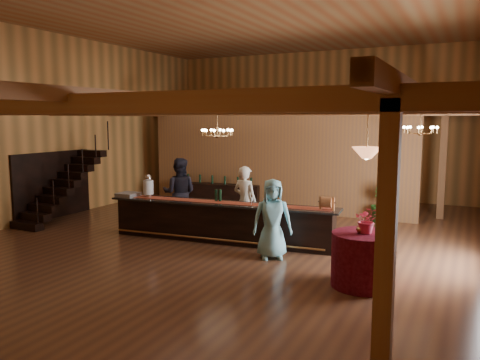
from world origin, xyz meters
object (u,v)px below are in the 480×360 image
at_px(backbar_shelf, 219,196).
at_px(floor_plant, 382,204).
at_px(raffle_drum, 327,202).
at_px(guest, 272,219).
at_px(beverage_dispenser, 148,186).
at_px(tasting_bar, 221,222).
at_px(chandelier_left, 217,132).
at_px(bartender, 245,201).
at_px(staff_second, 179,193).
at_px(chandelier_right, 420,130).
at_px(pendant_lamp, 367,153).
at_px(round_table, 363,260).

distance_m(backbar_shelf, floor_plant, 5.37).
xyz_separation_m(raffle_drum, guest, (-0.92, -0.94, -0.28)).
xyz_separation_m(beverage_dispenser, raffle_drum, (4.61, 0.38, -0.11)).
height_order(tasting_bar, chandelier_left, chandelier_left).
xyz_separation_m(tasting_bar, raffle_drum, (2.57, 0.22, 0.65)).
height_order(bartender, staff_second, staff_second).
bearing_deg(chandelier_left, backbar_shelf, 118.71).
xyz_separation_m(chandelier_right, pendant_lamp, (-0.46, -4.05, -0.32)).
relative_size(tasting_bar, beverage_dispenser, 9.72).
height_order(staff_second, guest, staff_second).
distance_m(beverage_dispenser, guest, 3.76).
relative_size(tasting_bar, staff_second, 3.03).
relative_size(chandelier_right, bartender, 0.44).
xyz_separation_m(beverage_dispenser, guest, (3.70, -0.56, -0.39)).
bearing_deg(floor_plant, round_table, -83.63).
relative_size(backbar_shelf, round_table, 2.52).
bearing_deg(raffle_drum, pendant_lamp, -56.30).
height_order(tasting_bar, staff_second, staff_second).
bearing_deg(raffle_drum, beverage_dispenser, -175.26).
relative_size(bartender, floor_plant, 1.58).
bearing_deg(raffle_drum, bartender, 167.65).
bearing_deg(round_table, chandelier_right, 83.50).
height_order(beverage_dispenser, chandelier_right, chandelier_right).
distance_m(bartender, staff_second, 2.04).
bearing_deg(staff_second, backbar_shelf, -103.12).
xyz_separation_m(chandelier_left, pendant_lamp, (4.29, -2.35, -0.23)).
bearing_deg(bartender, staff_second, 6.55).
height_order(chandelier_right, floor_plant, chandelier_right).
bearing_deg(bartender, tasting_bar, 75.02).
bearing_deg(floor_plant, pendant_lamp, -83.63).
distance_m(round_table, bartender, 4.16).
distance_m(guest, floor_plant, 4.77).
height_order(pendant_lamp, floor_plant, pendant_lamp).
bearing_deg(bartender, pendant_lamp, 155.08).
height_order(backbar_shelf, chandelier_right, chandelier_right).
distance_m(chandelier_right, bartender, 4.66).
bearing_deg(beverage_dispenser, pendant_lamp, -13.60).
distance_m(round_table, floor_plant, 5.40).
relative_size(chandelier_left, staff_second, 0.42).
bearing_deg(backbar_shelf, beverage_dispenser, -96.65).
bearing_deg(chandelier_right, backbar_shelf, 168.05).
bearing_deg(chandelier_left, floor_plant, 39.19).
xyz_separation_m(backbar_shelf, staff_second, (0.47, -3.06, 0.57)).
relative_size(backbar_shelf, pendant_lamp, 3.14).
bearing_deg(bartender, backbar_shelf, -42.74).
height_order(tasting_bar, guest, guest).
height_order(backbar_shelf, chandelier_left, chandelier_left).
distance_m(chandelier_right, guest, 4.51).
relative_size(chandelier_right, guest, 0.47).
bearing_deg(guest, chandelier_right, 22.72).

